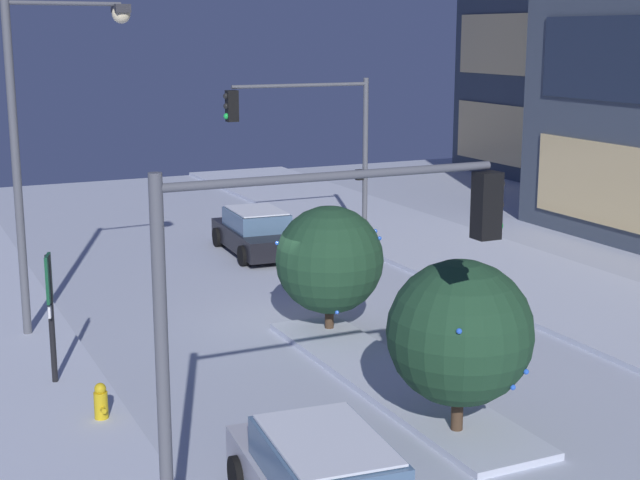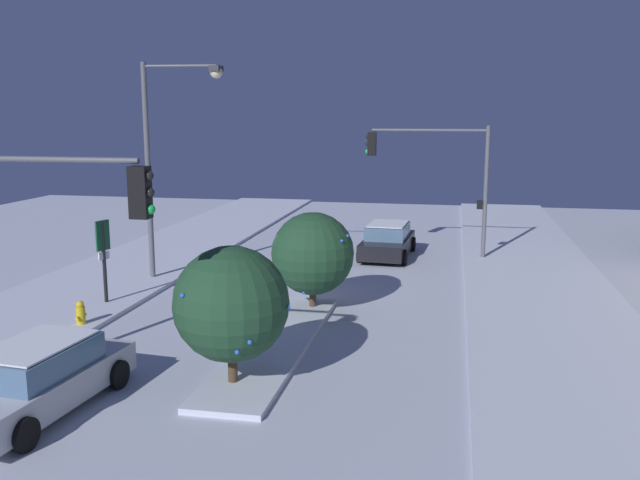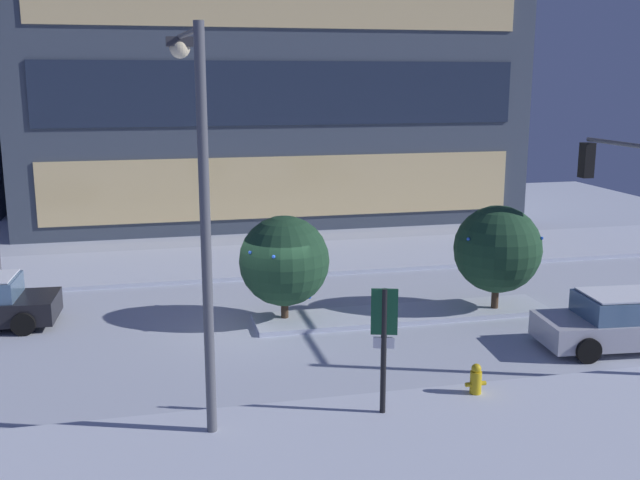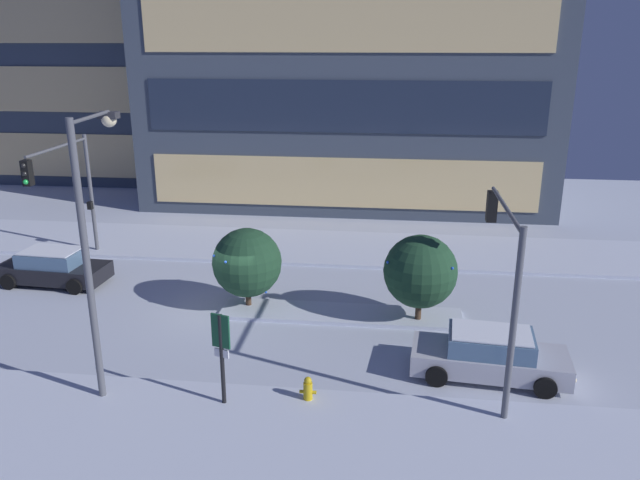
# 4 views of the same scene
# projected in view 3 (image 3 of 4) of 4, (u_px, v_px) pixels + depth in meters

# --- Properties ---
(ground) EXTENTS (52.00, 52.00, 0.00)m
(ground) POSITION_uv_depth(u_px,v_px,m) (263.00, 329.00, 21.34)
(ground) COLOR silver
(curb_strip_near) EXTENTS (52.00, 5.20, 0.14)m
(curb_strip_near) POSITION_uv_depth(u_px,v_px,m) (329.00, 461.00, 13.83)
(curb_strip_near) COLOR silver
(curb_strip_near) RESTS_ON ground
(curb_strip_far) EXTENTS (52.00, 5.20, 0.14)m
(curb_strip_far) POSITION_uv_depth(u_px,v_px,m) (232.00, 262.00, 28.82)
(curb_strip_far) COLOR silver
(curb_strip_far) RESTS_ON ground
(median_strip) EXTENTS (9.00, 1.80, 0.14)m
(median_strip) POSITION_uv_depth(u_px,v_px,m) (403.00, 314.00, 22.43)
(median_strip) COLOR silver
(median_strip) RESTS_ON ground
(car_near) EXTENTS (4.89, 2.37, 1.49)m
(car_near) POSITION_uv_depth(u_px,v_px,m) (627.00, 322.00, 19.72)
(car_near) COLOR #B7B7C1
(car_near) RESTS_ON ground
(street_lamp_arched) EXTENTS (0.60, 2.98, 8.02)m
(street_lamp_arched) POSITION_uv_depth(u_px,v_px,m) (197.00, 173.00, 14.52)
(street_lamp_arched) COLOR #565960
(street_lamp_arched) RESTS_ON ground
(fire_hydrant) EXTENTS (0.48, 0.26, 0.84)m
(fire_hydrant) POSITION_uv_depth(u_px,v_px,m) (476.00, 382.00, 16.58)
(fire_hydrant) COLOR gold
(fire_hydrant) RESTS_ON ground
(parking_info_sign) EXTENTS (0.54, 0.22, 2.84)m
(parking_info_sign) POSITION_uv_depth(u_px,v_px,m) (384.00, 336.00, 15.33)
(parking_info_sign) COLOR black
(parking_info_sign) RESTS_ON ground
(decorated_tree_median) EXTENTS (2.62, 2.62, 3.17)m
(decorated_tree_median) POSITION_uv_depth(u_px,v_px,m) (284.00, 261.00, 21.54)
(decorated_tree_median) COLOR #473323
(decorated_tree_median) RESTS_ON ground
(decorated_tree_left_of_median) EXTENTS (2.64, 2.70, 3.31)m
(decorated_tree_left_of_median) POSITION_uv_depth(u_px,v_px,m) (497.00, 249.00, 22.44)
(decorated_tree_left_of_median) COLOR #473323
(decorated_tree_left_of_median) RESTS_ON ground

